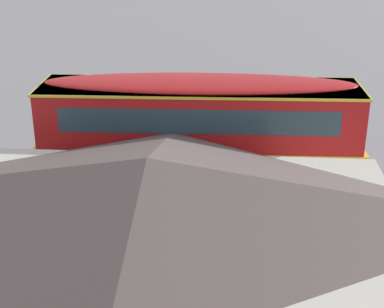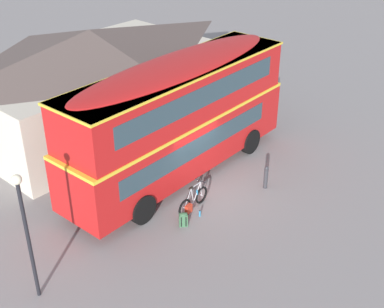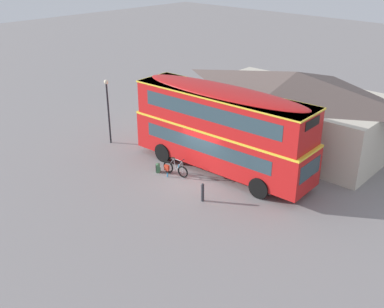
# 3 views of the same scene
# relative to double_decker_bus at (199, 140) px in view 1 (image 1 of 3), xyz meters

# --- Properties ---
(ground_plane) EXTENTS (120.00, 120.00, 0.00)m
(ground_plane) POSITION_rel_double_decker_bus_xyz_m (-0.36, -1.48, -2.64)
(ground_plane) COLOR gray
(double_decker_bus) EXTENTS (10.80, 3.19, 4.79)m
(double_decker_bus) POSITION_rel_double_decker_bus_xyz_m (0.00, 0.00, 0.00)
(double_decker_bus) COLOR black
(double_decker_bus) RESTS_ON ground
(touring_bicycle) EXTENTS (1.70, 0.59, 1.03)m
(touring_bicycle) POSITION_rel_double_decker_bus_xyz_m (-1.49, -2.16, -2.27)
(touring_bicycle) COLOR black
(touring_bicycle) RESTS_ON ground
(backpack_on_ground) EXTENTS (0.36, 0.35, 0.53)m
(backpack_on_ground) POSITION_rel_double_decker_bus_xyz_m (-2.39, -2.57, -2.37)
(backpack_on_ground) COLOR #386642
(backpack_on_ground) RESTS_ON ground
(water_bottle_blue_sports) EXTENTS (0.07, 0.07, 0.26)m
(water_bottle_blue_sports) POSITION_rel_double_decker_bus_xyz_m (-1.59, -2.61, -2.52)
(water_bottle_blue_sports) COLOR #338CBF
(water_bottle_blue_sports) RESTS_ON ground
(pub_building) EXTENTS (12.37, 7.65, 4.61)m
(pub_building) POSITION_rel_double_decker_bus_xyz_m (0.57, 6.25, -0.30)
(pub_building) COLOR beige
(pub_building) RESTS_ON ground
(kerb_bollard) EXTENTS (0.16, 0.16, 0.97)m
(kerb_bollard) POSITION_rel_double_decker_bus_xyz_m (1.54, -3.17, -2.15)
(kerb_bollard) COLOR #333338
(kerb_bollard) RESTS_ON ground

